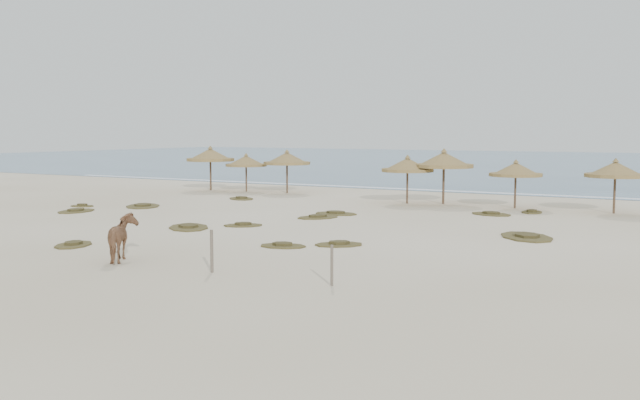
% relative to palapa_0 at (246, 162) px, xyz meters
% --- Properties ---
extents(ground, '(160.00, 160.00, 0.00)m').
position_rel_palapa_0_xyz_m(ground, '(11.40, -18.86, -2.07)').
color(ground, beige).
rests_on(ground, ground).
extents(ocean, '(200.00, 100.00, 0.01)m').
position_rel_palapa_0_xyz_m(ocean, '(11.40, 56.14, -2.07)').
color(ocean, navy).
rests_on(ocean, ground).
extents(foam_line, '(70.00, 0.60, 0.01)m').
position_rel_palapa_0_xyz_m(foam_line, '(11.40, 7.14, -2.07)').
color(foam_line, white).
rests_on(foam_line, ground).
extents(palapa_0, '(3.56, 3.56, 2.67)m').
position_rel_palapa_0_xyz_m(palapa_0, '(0.00, 0.00, 0.00)').
color(palapa_0, '#503929').
rests_on(palapa_0, ground).
extents(palapa_1, '(3.86, 3.86, 3.16)m').
position_rel_palapa_0_xyz_m(palapa_1, '(-2.82, -0.37, 0.38)').
color(palapa_1, '#503929').
rests_on(palapa_1, ground).
extents(palapa_2, '(3.29, 3.29, 2.95)m').
position_rel_palapa_0_xyz_m(palapa_2, '(3.11, 0.36, 0.22)').
color(palapa_2, '#503929').
rests_on(palapa_2, ground).
extents(palapa_3, '(3.89, 3.89, 3.21)m').
position_rel_palapa_0_xyz_m(palapa_3, '(14.80, -1.32, 0.42)').
color(palapa_3, '#503929').
rests_on(palapa_3, ground).
extents(palapa_4, '(3.05, 3.05, 2.83)m').
position_rel_palapa_0_xyz_m(palapa_4, '(12.91, -2.15, 0.12)').
color(palapa_4, '#503929').
rests_on(palapa_4, ground).
extents(palapa_5, '(3.53, 3.53, 2.67)m').
position_rel_palapa_0_xyz_m(palapa_5, '(18.98, -1.58, 0.00)').
color(palapa_5, '#503929').
rests_on(palapa_5, ground).
extents(palapa_6, '(3.36, 3.36, 2.84)m').
position_rel_palapa_0_xyz_m(palapa_6, '(23.99, -1.54, 0.13)').
color(palapa_6, '#503929').
rests_on(palapa_6, ground).
extents(horse, '(1.72, 1.93, 1.52)m').
position_rel_palapa_0_xyz_m(horse, '(12.04, -23.69, -1.32)').
color(horse, '#9A6B46').
rests_on(horse, ground).
extents(fence_post_near, '(0.12, 0.12, 1.28)m').
position_rel_palapa_0_xyz_m(fence_post_near, '(15.68, -23.71, -1.43)').
color(fence_post_near, '#6C5F51').
rests_on(fence_post_near, ground).
extents(fence_post_far, '(0.09, 0.09, 1.13)m').
position_rel_palapa_0_xyz_m(fence_post_far, '(19.65, -23.55, -1.51)').
color(fence_post_far, '#6C5F51').
rests_on(fence_post_far, ground).
extents(scrub_0, '(1.78, 2.46, 0.16)m').
position_rel_palapa_0_xyz_m(scrub_0, '(-0.43, -14.57, -2.02)').
color(scrub_0, brown).
rests_on(scrub_0, ground).
extents(scrub_1, '(3.12, 3.33, 0.16)m').
position_rel_palapa_0_xyz_m(scrub_1, '(0.84, -11.02, -2.02)').
color(scrub_1, brown).
rests_on(scrub_1, ground).
extents(scrub_2, '(2.04, 1.95, 0.16)m').
position_rel_palapa_0_xyz_m(scrub_2, '(10.39, -14.82, -2.02)').
color(scrub_2, brown).
rests_on(scrub_2, ground).
extents(scrub_3, '(2.26, 2.50, 0.16)m').
position_rel_palapa_0_xyz_m(scrub_3, '(11.82, -10.66, -2.02)').
color(scrub_3, brown).
rests_on(scrub_3, ground).
extents(scrub_4, '(2.13, 2.05, 0.16)m').
position_rel_palapa_0_xyz_m(scrub_4, '(16.60, -17.42, -2.02)').
color(scrub_4, brown).
rests_on(scrub_4, ground).
extents(scrub_5, '(3.16, 3.43, 0.16)m').
position_rel_palapa_0_xyz_m(scrub_5, '(22.14, -12.11, -2.02)').
color(scrub_5, brown).
rests_on(scrub_5, ground).
extents(scrub_6, '(2.53, 2.33, 0.16)m').
position_rel_palapa_0_xyz_m(scrub_6, '(3.01, -4.75, -2.02)').
color(scrub_6, brown).
rests_on(scrub_6, ground).
extents(scrub_7, '(2.43, 1.93, 0.16)m').
position_rel_palapa_0_xyz_m(scrub_7, '(18.72, -5.21, -2.02)').
color(scrub_7, brown).
rests_on(scrub_7, ground).
extents(scrub_8, '(1.53, 1.18, 0.16)m').
position_rel_palapa_0_xyz_m(scrub_8, '(-2.15, -12.62, -2.02)').
color(scrub_8, brown).
rests_on(scrub_8, ground).
extents(scrub_9, '(3.01, 3.06, 0.16)m').
position_rel_palapa_0_xyz_m(scrub_9, '(8.74, -16.53, -2.02)').
color(scrub_9, brown).
rests_on(scrub_9, ground).
extents(scrub_10, '(1.27, 1.73, 0.16)m').
position_rel_palapa_0_xyz_m(scrub_10, '(20.29, -3.30, -2.02)').
color(scrub_10, brown).
rests_on(scrub_10, ground).
extents(scrub_11, '(1.84, 2.17, 0.16)m').
position_rel_palapa_0_xyz_m(scrub_11, '(8.17, -22.31, -2.02)').
color(scrub_11, brown).
rests_on(scrub_11, ground).
extents(scrub_12, '(1.95, 1.52, 0.16)m').
position_rel_palapa_0_xyz_m(scrub_12, '(14.97, -18.71, -2.02)').
color(scrub_12, brown).
rests_on(scrub_12, ground).
extents(scrub_13, '(2.30, 1.57, 0.16)m').
position_rel_palapa_0_xyz_m(scrub_13, '(11.86, -8.87, -2.02)').
color(scrub_13, brown).
rests_on(scrub_13, ground).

